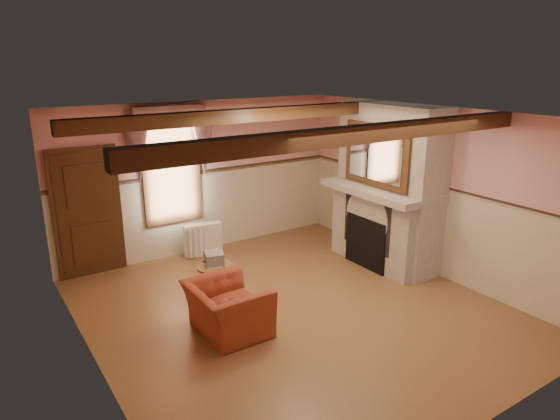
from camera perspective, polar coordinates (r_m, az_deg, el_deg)
floor at (r=7.42m, az=1.64°, el=-11.30°), size 5.50×6.00×0.01m
ceiling at (r=6.58m, az=1.85°, el=10.73°), size 5.50×6.00×0.01m
wall_back at (r=9.39m, az=-8.90°, el=3.73°), size 5.50×0.02×2.80m
wall_front at (r=4.92m, az=22.64°, el=-9.83°), size 5.50×0.02×2.80m
wall_left at (r=5.83m, az=-21.05°, el=-5.47°), size 0.02×6.00×2.80m
wall_right at (r=8.70m, az=16.72°, el=2.15°), size 0.02×6.00×2.80m
wainscot at (r=7.10m, az=1.69°, el=-5.96°), size 5.50×6.00×1.50m
chair_rail at (r=6.84m, az=1.74°, el=-0.16°), size 5.50×6.00×0.08m
firebox at (r=8.83m, az=10.08°, el=-3.62°), size 0.20×0.95×0.90m
armchair at (r=6.75m, az=-6.04°, el=-11.14°), size 0.92×1.06×0.68m
side_table at (r=7.66m, az=-7.34°, el=-8.20°), size 0.71×0.71×0.55m
book_stack at (r=7.54m, az=-7.55°, el=-5.52°), size 0.34×0.38×0.20m
radiator at (r=9.37m, az=-8.79°, el=-3.32°), size 0.72×0.29×0.60m
bowl at (r=8.79m, az=11.02°, el=3.12°), size 0.33×0.33×0.08m
mantel_clock at (r=9.17m, az=8.62°, el=4.19°), size 0.14×0.24×0.20m
oil_lamp at (r=9.12m, az=8.88°, el=4.36°), size 0.11×0.11×0.28m
candle_red at (r=8.27m, az=14.74°, el=2.29°), size 0.06×0.06×0.16m
jar_yellow at (r=8.58m, az=12.42°, el=2.84°), size 0.06×0.06×0.12m
fireplace at (r=8.85m, az=12.40°, el=2.72°), size 0.85×2.00×2.80m
mantel at (r=8.73m, az=11.56°, el=2.31°), size 1.05×2.05×0.12m
overmantel_mirror at (r=8.47m, az=10.91°, el=6.14°), size 0.06×1.44×1.04m
door at (r=8.79m, az=-21.11°, el=-0.49°), size 1.10×0.10×2.10m
window at (r=9.09m, az=-12.33°, el=4.71°), size 1.06×0.08×2.02m
window_drapes at (r=8.90m, az=-12.35°, el=8.39°), size 1.30×0.14×1.40m
ceiling_beam_front at (r=5.66m, az=8.95°, el=8.52°), size 5.50×0.18×0.20m
ceiling_beam_back at (r=7.60m, az=-3.49°, el=10.77°), size 5.50×0.18×0.20m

